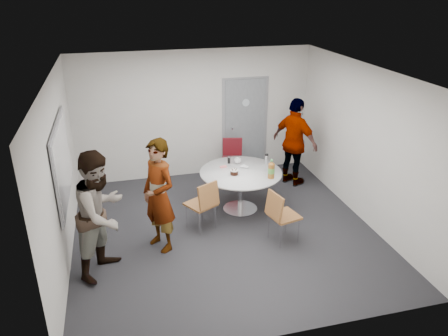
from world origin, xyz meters
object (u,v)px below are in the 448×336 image
object	(u,v)px
whiteboard	(63,162)
person_left	(101,214)
chair_near_right	(280,212)
person_main	(159,196)
chair_near_left	(204,201)
door	(245,126)
chair_far	(233,155)
person_right	(295,142)
table	(242,177)

from	to	relation	value
whiteboard	person_left	distance (m)	1.09
chair_near_right	person_main	bearing A→B (deg)	-113.74
chair_near_right	person_left	size ratio (longest dim) A/B	0.48
chair_near_left	person_main	world-z (taller)	person_main
chair_near_right	door	bearing A→B (deg)	160.37
person_main	chair_far	bearing A→B (deg)	111.13
chair_far	door	bearing A→B (deg)	-116.90
door	chair_near_left	xyz separation A→B (m)	(-1.42, -2.38, -0.47)
person_main	chair_near_left	bearing A→B (deg)	82.59
chair_near_right	person_right	bearing A→B (deg)	138.29
door	person_right	size ratio (longest dim) A/B	1.15
door	chair_near_left	world-z (taller)	door
chair_near_left	person_right	xyz separation A→B (m)	(2.19, 1.37, 0.36)
person_right	door	bearing A→B (deg)	7.84
door	table	size ratio (longest dim) A/B	1.43
chair_near_left	whiteboard	bearing A→B (deg)	148.24
chair_near_left	person_left	xyz separation A→B (m)	(-1.63, -0.72, 0.39)
table	person_left	distance (m)	2.77
whiteboard	table	bearing A→B (deg)	8.60
chair_near_right	person_main	world-z (taller)	person_main
whiteboard	chair_far	size ratio (longest dim) A/B	2.09
chair_far	person_main	world-z (taller)	person_main
person_left	table	bearing A→B (deg)	-27.79
door	person_main	size ratio (longest dim) A/B	1.16
chair_near_left	person_left	world-z (taller)	person_left
whiteboard	chair_far	xyz separation A→B (m)	(3.15, 1.79, -0.89)
person_left	chair_far	bearing A→B (deg)	-10.34
person_main	whiteboard	bearing A→B (deg)	-136.73
chair_far	person_main	bearing A→B (deg)	64.12
door	whiteboard	distance (m)	4.25
table	person_right	world-z (taller)	person_right
person_right	chair_near_left	bearing A→B (deg)	92.71
whiteboard	table	size ratio (longest dim) A/B	1.28
table	person_main	distance (m)	1.83
door	chair_near_left	size ratio (longest dim) A/B	2.32
door	person_left	bearing A→B (deg)	-134.58
table	chair_far	bearing A→B (deg)	82.23
door	person_main	bearing A→B (deg)	-129.16
person_main	person_left	size ratio (longest dim) A/B	0.97
door	whiteboard	size ratio (longest dim) A/B	1.12
table	chair_near_right	bearing A→B (deg)	-77.30
door	chair_near_left	distance (m)	2.81
door	person_main	distance (m)	3.48
person_right	chair_near_right	bearing A→B (deg)	122.42
door	chair_near_right	bearing A→B (deg)	-96.09
chair_far	person_main	distance (m)	2.86
chair_far	person_right	bearing A→B (deg)	169.39
chair_far	person_right	xyz separation A→B (m)	(1.17, -0.51, 0.36)
chair_near_right	chair_near_left	bearing A→B (deg)	-134.36
chair_near_right	person_main	size ratio (longest dim) A/B	0.49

